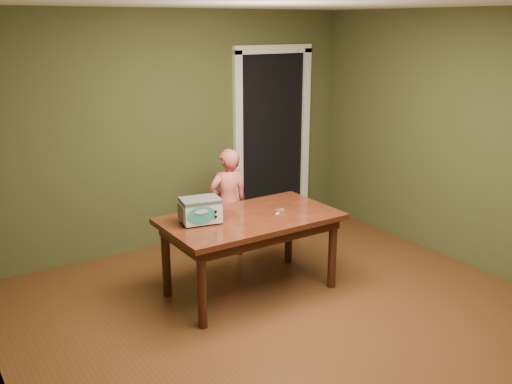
# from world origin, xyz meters

# --- Properties ---
(floor) EXTENTS (5.00, 5.00, 0.00)m
(floor) POSITION_xyz_m (0.00, 0.00, 0.00)
(floor) COLOR #5B2D1A
(floor) RESTS_ON ground
(room_shell) EXTENTS (4.52, 5.02, 2.61)m
(room_shell) POSITION_xyz_m (0.00, 0.00, 1.71)
(room_shell) COLOR #3E4525
(room_shell) RESTS_ON ground
(doorway) EXTENTS (1.10, 0.66, 2.25)m
(doorway) POSITION_xyz_m (1.30, 2.78, 1.06)
(doorway) COLOR black
(doorway) RESTS_ON ground
(dining_table) EXTENTS (1.60, 0.90, 0.75)m
(dining_table) POSITION_xyz_m (-0.01, 0.94, 0.65)
(dining_table) COLOR #39160D
(dining_table) RESTS_ON floor
(toy_oven) EXTENTS (0.40, 0.30, 0.22)m
(toy_oven) POSITION_xyz_m (-0.47, 1.03, 0.87)
(toy_oven) COLOR #4C4F54
(toy_oven) RESTS_ON dining_table
(baking_pan) EXTENTS (0.10, 0.10, 0.02)m
(baking_pan) POSITION_xyz_m (0.29, 0.89, 0.76)
(baking_pan) COLOR silver
(baking_pan) RESTS_ON dining_table
(spatula) EXTENTS (0.16, 0.13, 0.01)m
(spatula) POSITION_xyz_m (0.29, 0.89, 0.75)
(spatula) COLOR #DDBA60
(spatula) RESTS_ON dining_table
(child) EXTENTS (0.47, 0.33, 1.19)m
(child) POSITION_xyz_m (0.26, 1.80, 0.60)
(child) COLOR #E55F5E
(child) RESTS_ON floor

